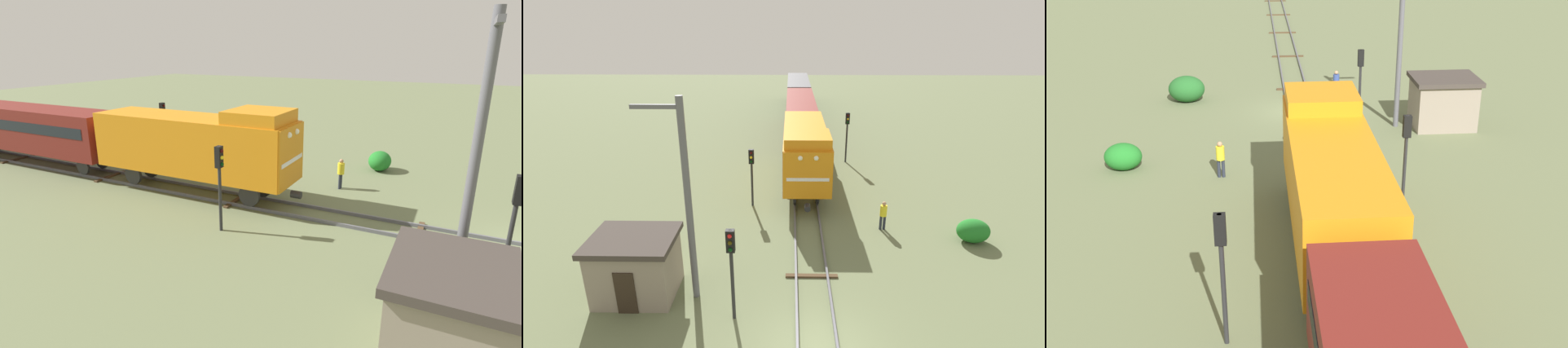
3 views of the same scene
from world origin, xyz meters
The scene contains 9 objects.
locomotive centered at (0.00, 15.66, 2.77)m, with size 2.90×11.60×4.60m.
passenger_car_leading centered at (0.00, 29.00, 2.52)m, with size 2.84×14.00×3.66m.
traffic_signal_near centered at (-3.20, 1.61, 2.74)m, with size 0.32×0.34×3.92m.
traffic_signal_mid centered at (-3.40, 12.14, 2.61)m, with size 0.32×0.34×3.73m.
traffic_signal_far centered at (3.60, 20.83, 2.88)m, with size 0.32×0.34×4.14m.
worker_by_signal centered at (4.20, 9.08, 1.00)m, with size 0.38×0.38×1.70m.
catenary_mast centered at (-5.06, 2.99, 4.53)m, with size 1.94×0.28×8.56m.
relay_hut centered at (-7.50, 3.13, 1.39)m, with size 3.50×2.90×2.74m.
bush_near centered at (8.72, 7.81, 0.62)m, with size 1.71×1.40×1.25m, color #207426.
Camera 1 is at (-16.98, 3.43, 7.61)m, focal length 28.00 mm.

